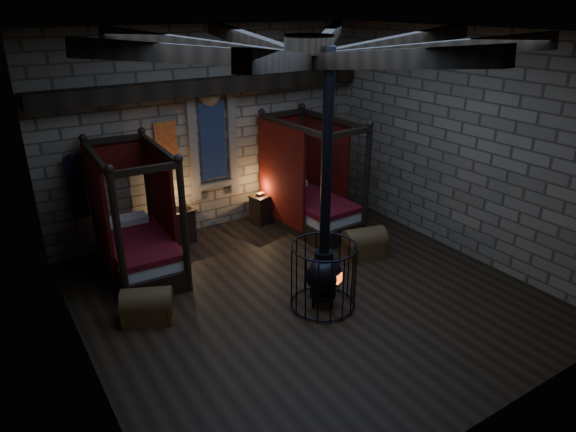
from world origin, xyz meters
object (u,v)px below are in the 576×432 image
stove (323,271)px  trunk_left (147,306)px  bed_right (309,201)px  trunk_right (364,243)px  bed_left (138,242)px

stove → trunk_left: bearing=132.1°
bed_right → trunk_left: 4.49m
bed_right → trunk_right: (0.09, -1.75, -0.33)m
trunk_right → trunk_left: bearing=-168.0°
bed_right → stove: (-1.64, -2.76, 0.06)m
trunk_left → trunk_right: 4.26m
bed_left → stove: bearing=-50.1°
trunk_left → stove: (2.53, -1.14, 0.40)m
bed_left → stove: size_ratio=0.57×
trunk_right → stove: stove is taller
bed_left → bed_right: size_ratio=0.97×
bed_right → trunk_right: 1.78m
bed_left → trunk_right: bearing=-22.0°
bed_right → stove: 3.21m
trunk_left → bed_left: bearing=100.7°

